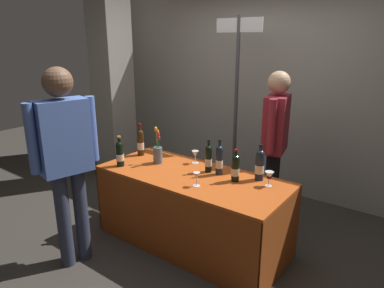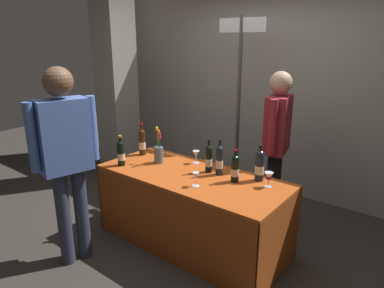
{
  "view_description": "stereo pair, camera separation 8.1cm",
  "coord_description": "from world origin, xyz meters",
  "px_view_note": "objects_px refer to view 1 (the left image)",
  "views": [
    {
      "loc": [
        1.8,
        -2.43,
        1.95
      ],
      "look_at": [
        0.0,
        0.0,
        1.03
      ],
      "focal_mm": 32.34,
      "sensor_mm": 36.0,
      "label": 1
    },
    {
      "loc": [
        1.86,
        -2.38,
        1.95
      ],
      "look_at": [
        0.0,
        0.0,
        1.03
      ],
      "focal_mm": 32.34,
      "sensor_mm": 36.0,
      "label": 2
    }
  ],
  "objects_px": {
    "concrete_pillar": "(110,54)",
    "display_bottle_0": "(235,168)",
    "wine_glass_near_vendor": "(195,154)",
    "wine_glass_near_taster": "(269,176)",
    "tasting_table": "(192,195)",
    "flower_vase": "(158,152)",
    "vendor_presenter": "(275,136)",
    "taster_foreground_right": "(65,151)",
    "booth_signpost": "(236,91)",
    "featured_wine_bottle": "(120,153)",
    "wine_glass_mid": "(197,177)"
  },
  "relations": [
    {
      "from": "concrete_pillar",
      "to": "display_bottle_0",
      "type": "height_order",
      "value": "concrete_pillar"
    },
    {
      "from": "wine_glass_near_vendor",
      "to": "wine_glass_near_taster",
      "type": "distance_m",
      "value": 0.86
    },
    {
      "from": "tasting_table",
      "to": "flower_vase",
      "type": "distance_m",
      "value": 0.57
    },
    {
      "from": "tasting_table",
      "to": "vendor_presenter",
      "type": "relative_size",
      "value": 1.11
    },
    {
      "from": "display_bottle_0",
      "to": "wine_glass_near_vendor",
      "type": "bearing_deg",
      "value": 163.54
    },
    {
      "from": "taster_foreground_right",
      "to": "booth_signpost",
      "type": "relative_size",
      "value": 0.79
    },
    {
      "from": "concrete_pillar",
      "to": "tasting_table",
      "type": "distance_m",
      "value": 2.49
    },
    {
      "from": "featured_wine_bottle",
      "to": "wine_glass_near_taster",
      "type": "height_order",
      "value": "featured_wine_bottle"
    },
    {
      "from": "display_bottle_0",
      "to": "vendor_presenter",
      "type": "distance_m",
      "value": 0.76
    },
    {
      "from": "wine_glass_mid",
      "to": "wine_glass_near_taster",
      "type": "height_order",
      "value": "wine_glass_near_taster"
    },
    {
      "from": "wine_glass_near_vendor",
      "to": "wine_glass_near_taster",
      "type": "bearing_deg",
      "value": -6.0
    },
    {
      "from": "tasting_table",
      "to": "featured_wine_bottle",
      "type": "xyz_separation_m",
      "value": [
        -0.71,
        -0.24,
        0.34
      ]
    },
    {
      "from": "wine_glass_mid",
      "to": "taster_foreground_right",
      "type": "distance_m",
      "value": 1.12
    },
    {
      "from": "vendor_presenter",
      "to": "wine_glass_near_taster",
      "type": "bearing_deg",
      "value": 7.76
    },
    {
      "from": "display_bottle_0",
      "to": "booth_signpost",
      "type": "height_order",
      "value": "booth_signpost"
    },
    {
      "from": "featured_wine_bottle",
      "to": "taster_foreground_right",
      "type": "height_order",
      "value": "taster_foreground_right"
    },
    {
      "from": "featured_wine_bottle",
      "to": "booth_signpost",
      "type": "relative_size",
      "value": 0.14
    },
    {
      "from": "tasting_table",
      "to": "vendor_presenter",
      "type": "bearing_deg",
      "value": 62.53
    },
    {
      "from": "tasting_table",
      "to": "wine_glass_mid",
      "type": "bearing_deg",
      "value": -44.99
    },
    {
      "from": "booth_signpost",
      "to": "wine_glass_mid",
      "type": "bearing_deg",
      "value": -73.68
    },
    {
      "from": "wine_glass_mid",
      "to": "booth_signpost",
      "type": "relative_size",
      "value": 0.06
    },
    {
      "from": "wine_glass_near_vendor",
      "to": "vendor_presenter",
      "type": "height_order",
      "value": "vendor_presenter"
    },
    {
      "from": "wine_glass_near_taster",
      "to": "taster_foreground_right",
      "type": "height_order",
      "value": "taster_foreground_right"
    },
    {
      "from": "wine_glass_mid",
      "to": "flower_vase",
      "type": "relative_size",
      "value": 0.33
    },
    {
      "from": "featured_wine_bottle",
      "to": "taster_foreground_right",
      "type": "xyz_separation_m",
      "value": [
        0.05,
        -0.63,
        0.2
      ]
    },
    {
      "from": "concrete_pillar",
      "to": "tasting_table",
      "type": "xyz_separation_m",
      "value": [
        1.99,
        -0.82,
        -1.24
      ]
    },
    {
      "from": "vendor_presenter",
      "to": "taster_foreground_right",
      "type": "xyz_separation_m",
      "value": [
        -1.11,
        -1.72,
        0.07
      ]
    },
    {
      "from": "featured_wine_bottle",
      "to": "display_bottle_0",
      "type": "xyz_separation_m",
      "value": [
        1.12,
        0.34,
        -0.0
      ]
    },
    {
      "from": "display_bottle_0",
      "to": "vendor_presenter",
      "type": "bearing_deg",
      "value": 86.87
    },
    {
      "from": "tasting_table",
      "to": "display_bottle_0",
      "type": "distance_m",
      "value": 0.54
    },
    {
      "from": "featured_wine_bottle",
      "to": "vendor_presenter",
      "type": "distance_m",
      "value": 1.6
    },
    {
      "from": "display_bottle_0",
      "to": "wine_glass_near_vendor",
      "type": "height_order",
      "value": "display_bottle_0"
    },
    {
      "from": "wine_glass_near_vendor",
      "to": "wine_glass_near_taster",
      "type": "relative_size",
      "value": 0.99
    },
    {
      "from": "vendor_presenter",
      "to": "booth_signpost",
      "type": "height_order",
      "value": "booth_signpost"
    },
    {
      "from": "flower_vase",
      "to": "vendor_presenter",
      "type": "bearing_deg",
      "value": 41.44
    },
    {
      "from": "tasting_table",
      "to": "display_bottle_0",
      "type": "relative_size",
      "value": 6.12
    },
    {
      "from": "wine_glass_mid",
      "to": "booth_signpost",
      "type": "height_order",
      "value": "booth_signpost"
    },
    {
      "from": "tasting_table",
      "to": "featured_wine_bottle",
      "type": "height_order",
      "value": "featured_wine_bottle"
    },
    {
      "from": "wine_glass_near_taster",
      "to": "flower_vase",
      "type": "xyz_separation_m",
      "value": [
        -1.16,
        -0.14,
        0.02
      ]
    },
    {
      "from": "booth_signpost",
      "to": "featured_wine_bottle",
      "type": "bearing_deg",
      "value": -109.97
    },
    {
      "from": "concrete_pillar",
      "to": "taster_foreground_right",
      "type": "bearing_deg",
      "value": -51.78
    },
    {
      "from": "display_bottle_0",
      "to": "flower_vase",
      "type": "distance_m",
      "value": 0.87
    },
    {
      "from": "display_bottle_0",
      "to": "flower_vase",
      "type": "bearing_deg",
      "value": -176.13
    },
    {
      "from": "concrete_pillar",
      "to": "display_bottle_0",
      "type": "xyz_separation_m",
      "value": [
        2.4,
        -0.71,
        -0.9
      ]
    },
    {
      "from": "wine_glass_mid",
      "to": "flower_vase",
      "type": "xyz_separation_m",
      "value": [
        -0.66,
        0.24,
        0.03
      ]
    },
    {
      "from": "tasting_table",
      "to": "display_bottle_0",
      "type": "height_order",
      "value": "display_bottle_0"
    },
    {
      "from": "display_bottle_0",
      "to": "taster_foreground_right",
      "type": "relative_size",
      "value": 0.17
    },
    {
      "from": "taster_foreground_right",
      "to": "wine_glass_near_vendor",
      "type": "bearing_deg",
      "value": -10.71
    },
    {
      "from": "tasting_table",
      "to": "taster_foreground_right",
      "type": "height_order",
      "value": "taster_foreground_right"
    },
    {
      "from": "concrete_pillar",
      "to": "wine_glass_near_taster",
      "type": "height_order",
      "value": "concrete_pillar"
    }
  ]
}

